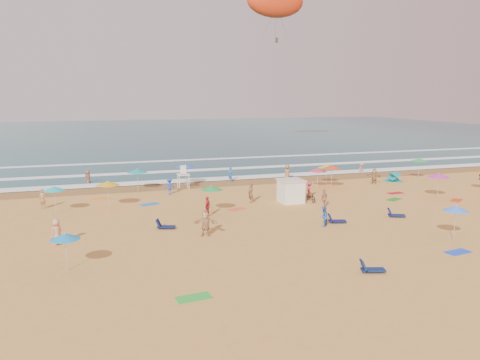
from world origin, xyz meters
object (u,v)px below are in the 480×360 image
object	(u,v)px
lifeguard_stand	(183,179)
parasail	(275,1)
cabana	(291,192)
bicycle	(311,196)

from	to	relation	value
lifeguard_stand	parasail	world-z (taller)	parasail
cabana	bicycle	size ratio (longest dim) A/B	1.07
parasail	bicycle	bearing A→B (deg)	-107.19
bicycle	lifeguard_stand	xyz separation A→B (m)	(-10.17, 9.40, 0.56)
cabana	parasail	distance (m)	53.31
cabana	bicycle	world-z (taller)	cabana
parasail	cabana	bearing A→B (deg)	-109.52
cabana	parasail	world-z (taller)	parasail
lifeguard_stand	parasail	size ratio (longest dim) A/B	0.19
cabana	lifeguard_stand	xyz separation A→B (m)	(-8.27, 9.10, 0.05)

